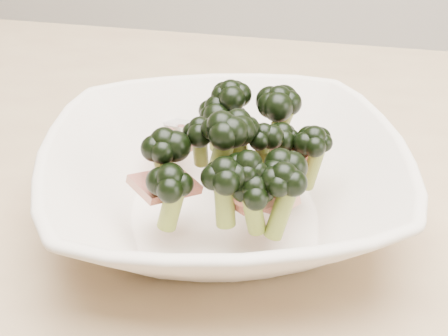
# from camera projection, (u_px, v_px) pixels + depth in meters

# --- Properties ---
(dining_table) EXTENTS (1.20, 0.80, 0.75)m
(dining_table) POSITION_uv_depth(u_px,v_px,m) (311.00, 264.00, 0.65)
(dining_table) COLOR tan
(dining_table) RESTS_ON ground
(broccoli_dish) EXTENTS (0.38, 0.38, 0.12)m
(broccoli_dish) POSITION_uv_depth(u_px,v_px,m) (226.00, 177.00, 0.53)
(broccoli_dish) COLOR beige
(broccoli_dish) RESTS_ON dining_table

